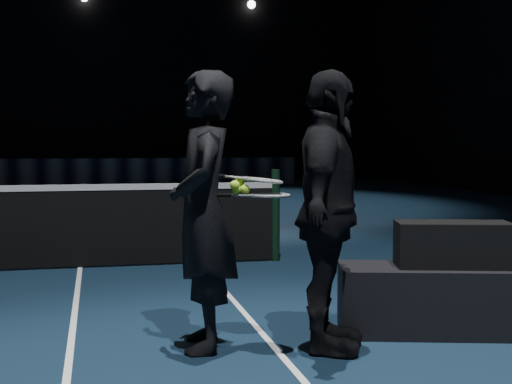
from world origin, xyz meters
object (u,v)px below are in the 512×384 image
(player_bench, at_px, (452,300))
(tennis_balls, at_px, (240,187))
(racket_bag, at_px, (453,244))
(player_b, at_px, (328,212))
(player_a, at_px, (203,211))
(racket_lower, at_px, (269,195))
(racket_upper, at_px, (262,180))

(player_bench, relative_size, tennis_balls, 13.91)
(racket_bag, distance_m, player_b, 1.12)
(player_bench, height_order, player_b, player_b)
(player_a, relative_size, tennis_balls, 15.94)
(racket_bag, height_order, player_b, player_b)
(player_bench, xyz_separation_m, racket_bag, (0.00, 0.00, 0.42))
(player_b, bearing_deg, tennis_balls, 97.76)
(racket_lower, bearing_deg, racket_upper, 141.34)
(racket_bag, bearing_deg, player_a, -164.91)
(racket_lower, xyz_separation_m, racket_upper, (-0.04, 0.05, 0.10))
(racket_lower, height_order, racket_upper, racket_upper)
(tennis_balls, bearing_deg, racket_lower, -18.07)
(racket_bag, xyz_separation_m, tennis_balls, (-1.62, -0.06, 0.45))
(player_a, relative_size, player_b, 1.00)
(racket_bag, height_order, racket_lower, racket_lower)
(player_a, height_order, tennis_balls, player_a)
(player_bench, distance_m, racket_lower, 1.66)
(racket_upper, distance_m, tennis_balls, 0.16)
(racket_lower, distance_m, tennis_balls, 0.20)
(player_a, distance_m, tennis_balls, 0.30)
(player_bench, distance_m, racket_bag, 0.42)
(player_bench, xyz_separation_m, racket_upper, (-1.47, -0.07, 0.91))
(player_a, distance_m, player_b, 0.85)
(racket_upper, relative_size, tennis_balls, 5.67)
(player_bench, xyz_separation_m, player_a, (-1.87, 0.01, 0.71))
(player_bench, height_order, racket_bag, racket_bag)
(racket_bag, xyz_separation_m, racket_lower, (-1.44, -0.12, 0.40))
(racket_bag, height_order, racket_upper, racket_upper)
(player_a, xyz_separation_m, racket_upper, (0.39, -0.08, 0.21))
(player_bench, bearing_deg, player_a, -164.91)
(racket_bag, relative_size, tennis_balls, 6.95)
(player_a, distance_m, racket_lower, 0.46)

